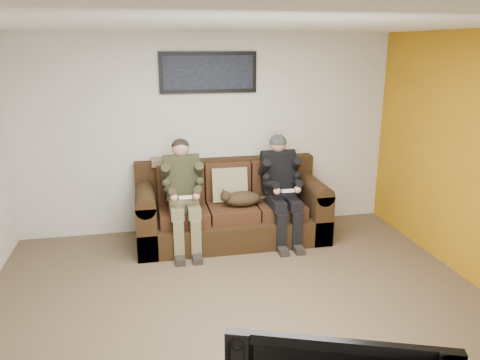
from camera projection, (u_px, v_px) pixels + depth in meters
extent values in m
plane|color=brown|center=(244.00, 311.00, 4.44)|extent=(5.00, 5.00, 0.00)
plane|color=silver|center=(245.00, 24.00, 3.72)|extent=(5.00, 5.00, 0.00)
plane|color=beige|center=(208.00, 134.00, 6.20)|extent=(5.00, 0.00, 5.00)
plane|color=beige|center=(357.00, 326.00, 1.96)|extent=(5.00, 0.00, 5.00)
cube|color=black|center=(231.00, 226.00, 6.08)|extent=(2.40, 1.04, 0.33)
cube|color=black|center=(226.00, 182.00, 6.33)|extent=(2.40, 0.22, 0.65)
cube|color=black|center=(146.00, 221.00, 5.83)|extent=(0.24, 1.04, 0.65)
cube|color=black|center=(311.00, 209.00, 6.25)|extent=(0.24, 1.04, 0.65)
cylinder|color=black|center=(145.00, 196.00, 5.74)|extent=(0.24, 1.04, 0.24)
cylinder|color=black|center=(312.00, 186.00, 6.16)|extent=(0.24, 1.04, 0.24)
cube|color=#3F2213|center=(184.00, 214.00, 5.84)|extent=(0.60, 0.65, 0.15)
cube|color=#3F2213|center=(181.00, 183.00, 6.05)|extent=(0.60, 0.15, 0.48)
cube|color=#3F2213|center=(232.00, 211.00, 5.97)|extent=(0.60, 0.65, 0.15)
cube|color=#3F2213|center=(228.00, 180.00, 6.17)|extent=(0.60, 0.15, 0.48)
cube|color=#3F2213|center=(279.00, 207.00, 6.09)|extent=(0.60, 0.65, 0.15)
cube|color=#3F2213|center=(273.00, 178.00, 6.29)|extent=(0.60, 0.15, 0.48)
cube|color=#8F875E|center=(229.00, 184.00, 6.06)|extent=(0.46, 0.22, 0.45)
cube|color=gray|center=(171.00, 161.00, 6.08)|extent=(0.49, 0.24, 0.09)
cube|color=#6C6344|center=(183.00, 204.00, 5.77)|extent=(0.36, 0.30, 0.14)
cube|color=#2E2E1C|center=(182.00, 178.00, 5.78)|extent=(0.40, 0.30, 0.53)
cylinder|color=#2E2E1C|center=(181.00, 161.00, 5.74)|extent=(0.44, 0.18, 0.18)
sphere|color=tan|center=(180.00, 148.00, 5.72)|extent=(0.21, 0.21, 0.21)
cube|color=#6C6344|center=(176.00, 210.00, 5.57)|extent=(0.15, 0.42, 0.13)
cube|color=#6C6344|center=(193.00, 209.00, 5.61)|extent=(0.15, 0.42, 0.13)
cube|color=#6C6344|center=(179.00, 240.00, 5.46)|extent=(0.12, 0.13, 0.48)
cube|color=#6C6344|center=(196.00, 239.00, 5.50)|extent=(0.12, 0.13, 0.48)
cube|color=black|center=(180.00, 259.00, 5.44)|extent=(0.11, 0.26, 0.08)
cube|color=black|center=(197.00, 257.00, 5.48)|extent=(0.11, 0.26, 0.08)
cylinder|color=#2E2E1C|center=(165.00, 173.00, 5.65)|extent=(0.11, 0.30, 0.28)
cylinder|color=#2E2E1C|center=(198.00, 171.00, 5.73)|extent=(0.11, 0.30, 0.28)
cylinder|color=#2E2E1C|center=(170.00, 191.00, 5.49)|extent=(0.14, 0.32, 0.15)
cylinder|color=#2E2E1C|center=(198.00, 189.00, 5.56)|extent=(0.14, 0.32, 0.15)
sphere|color=tan|center=(174.00, 198.00, 5.40)|extent=(0.09, 0.09, 0.09)
sphere|color=tan|center=(196.00, 196.00, 5.45)|extent=(0.09, 0.09, 0.09)
cube|color=white|center=(185.00, 197.00, 5.41)|extent=(0.15, 0.04, 0.03)
ellipsoid|color=black|center=(180.00, 146.00, 5.72)|extent=(0.22, 0.22, 0.17)
cube|color=black|center=(280.00, 197.00, 6.02)|extent=(0.36, 0.30, 0.14)
cube|color=black|center=(278.00, 173.00, 6.03)|extent=(0.40, 0.30, 0.53)
cylinder|color=black|center=(278.00, 157.00, 5.99)|extent=(0.44, 0.18, 0.18)
sphere|color=tan|center=(278.00, 144.00, 5.96)|extent=(0.21, 0.21, 0.21)
cube|color=black|center=(277.00, 204.00, 5.81)|extent=(0.15, 0.42, 0.13)
cube|color=black|center=(292.00, 203.00, 5.85)|extent=(0.15, 0.42, 0.13)
cube|color=black|center=(281.00, 232.00, 5.71)|extent=(0.12, 0.13, 0.48)
cube|color=black|center=(296.00, 231.00, 5.74)|extent=(0.12, 0.13, 0.48)
cube|color=black|center=(282.00, 250.00, 5.69)|extent=(0.11, 0.26, 0.08)
cube|color=black|center=(298.00, 248.00, 5.73)|extent=(0.11, 0.26, 0.08)
cylinder|color=black|center=(265.00, 168.00, 5.89)|extent=(0.11, 0.30, 0.28)
cylinder|color=black|center=(295.00, 166.00, 5.97)|extent=(0.11, 0.30, 0.28)
cylinder|color=black|center=(271.00, 184.00, 5.74)|extent=(0.14, 0.32, 0.15)
cylinder|color=black|center=(298.00, 183.00, 5.80)|extent=(0.14, 0.32, 0.15)
sphere|color=tan|center=(277.00, 191.00, 5.65)|extent=(0.09, 0.09, 0.09)
sphere|color=tan|center=(298.00, 190.00, 5.70)|extent=(0.09, 0.09, 0.09)
cube|color=white|center=(288.00, 191.00, 5.65)|extent=(0.15, 0.04, 0.03)
ellipsoid|color=black|center=(278.00, 142.00, 5.95)|extent=(0.22, 0.22, 0.19)
ellipsoid|color=#44311A|center=(242.00, 199.00, 5.88)|extent=(0.47, 0.26, 0.19)
sphere|color=#44311A|center=(226.00, 196.00, 5.80)|extent=(0.14, 0.14, 0.14)
cone|color=#44311A|center=(224.00, 192.00, 5.74)|extent=(0.04, 0.04, 0.04)
cone|color=#44311A|center=(223.00, 190.00, 5.81)|extent=(0.04, 0.04, 0.04)
cylinder|color=#44311A|center=(260.00, 199.00, 5.99)|extent=(0.26, 0.13, 0.08)
cube|color=black|center=(208.00, 72.00, 5.95)|extent=(1.25, 0.04, 0.52)
cube|color=black|center=(209.00, 73.00, 5.93)|extent=(1.15, 0.01, 0.42)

